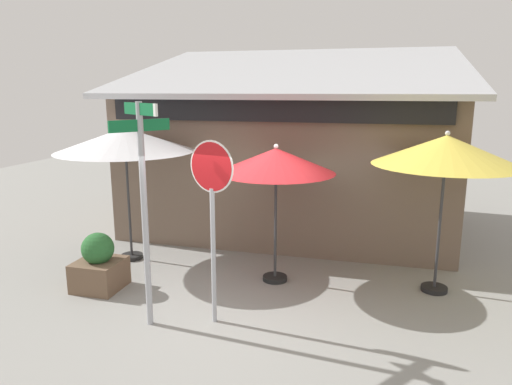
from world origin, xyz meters
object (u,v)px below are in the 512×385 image
(street_sign_post, at_px, (144,194))
(patio_umbrella_crimson_center, at_px, (276,162))
(stop_sign, at_px, (212,199))
(sidewalk_planter, at_px, (99,265))
(patio_umbrella_mustard_right, at_px, (446,151))
(patio_umbrella_ivory_left, at_px, (125,140))

(street_sign_post, distance_m, patio_umbrella_crimson_center, 2.51)
(stop_sign, xyz_separation_m, sidewalk_planter, (-2.33, 0.60, -1.45))
(stop_sign, xyz_separation_m, patio_umbrella_mustard_right, (3.28, 1.99, 0.54))
(sidewalk_planter, bearing_deg, patio_umbrella_mustard_right, 13.93)
(stop_sign, bearing_deg, sidewalk_planter, 165.50)
(patio_umbrella_crimson_center, bearing_deg, patio_umbrella_mustard_right, 5.40)
(patio_umbrella_crimson_center, xyz_separation_m, sidewalk_planter, (-2.86, -1.13, -1.75))
(patio_umbrella_crimson_center, bearing_deg, street_sign_post, -124.66)
(patio_umbrella_crimson_center, distance_m, sidewalk_planter, 3.54)
(patio_umbrella_mustard_right, bearing_deg, patio_umbrella_ivory_left, 179.19)
(stop_sign, relative_size, patio_umbrella_ivory_left, 0.99)
(stop_sign, distance_m, patio_umbrella_mustard_right, 3.87)
(patio_umbrella_crimson_center, relative_size, patio_umbrella_mustard_right, 0.90)
(patio_umbrella_crimson_center, xyz_separation_m, patio_umbrella_mustard_right, (2.75, 0.26, 0.24))
(street_sign_post, relative_size, patio_umbrella_ivory_left, 1.18)
(street_sign_post, xyz_separation_m, stop_sign, (0.89, 0.32, -0.10))
(street_sign_post, height_order, stop_sign, street_sign_post)
(patio_umbrella_ivory_left, bearing_deg, street_sign_post, -55.24)
(street_sign_post, height_order, patio_umbrella_mustard_right, street_sign_post)
(patio_umbrella_mustard_right, height_order, sidewalk_planter, patio_umbrella_mustard_right)
(patio_umbrella_ivory_left, distance_m, patio_umbrella_crimson_center, 3.11)
(street_sign_post, xyz_separation_m, sidewalk_planter, (-1.44, 0.92, -1.55))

